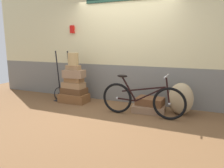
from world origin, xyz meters
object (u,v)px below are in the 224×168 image
at_px(suitcase_3, 74,80).
at_px(suitcase_5, 73,67).
at_px(suitcase_4, 74,74).
at_px(suitcase_0, 74,98).
at_px(wicker_basket, 73,59).
at_px(bicycle, 142,100).
at_px(suitcase_1, 74,91).
at_px(suitcase_6, 149,109).
at_px(luggage_trolley, 64,90).
at_px(suitcase_7, 150,101).
at_px(suitcase_2, 74,85).
at_px(burlap_sack, 181,99).

xyz_separation_m(suitcase_3, suitcase_5, (-0.00, -0.01, 0.31)).
bearing_deg(suitcase_4, suitcase_0, 166.04).
relative_size(wicker_basket, bicycle, 0.17).
bearing_deg(suitcase_1, suitcase_0, -67.30).
distance_m(suitcase_3, bicycle, 1.90).
height_order(suitcase_0, suitcase_6, suitcase_0).
distance_m(suitcase_3, wicker_basket, 0.52).
xyz_separation_m(suitcase_1, suitcase_6, (1.94, -0.04, -0.22)).
bearing_deg(wicker_basket, suitcase_1, 128.42).
bearing_deg(suitcase_3, luggage_trolley, 174.72).
xyz_separation_m(suitcase_7, luggage_trolley, (-2.29, 0.03, 0.06)).
relative_size(suitcase_2, suitcase_3, 1.25).
height_order(suitcase_3, suitcase_6, suitcase_3).
xyz_separation_m(suitcase_6, suitcase_7, (0.01, 0.05, 0.15)).
distance_m(suitcase_3, burlap_sack, 2.58).
height_order(luggage_trolley, burlap_sack, luggage_trolley).
xyz_separation_m(suitcase_2, burlap_sack, (2.58, 0.10, -0.11)).
xyz_separation_m(suitcase_7, bicycle, (-0.09, -0.38, 0.12)).
relative_size(suitcase_1, suitcase_3, 1.38).
relative_size(suitcase_1, suitcase_4, 1.21).
distance_m(suitcase_0, wicker_basket, 0.98).
bearing_deg(suitcase_6, burlap_sack, 3.64).
bearing_deg(luggage_trolley, suitcase_2, -11.17).
xyz_separation_m(suitcase_0, bicycle, (1.86, -0.34, 0.24)).
height_order(suitcase_0, bicycle, bicycle).
bearing_deg(suitcase_6, suitcase_7, 67.24).
bearing_deg(suitcase_0, suitcase_2, 130.02).
bearing_deg(suitcase_5, suitcase_7, -1.41).
xyz_separation_m(suitcase_5, burlap_sack, (2.57, 0.09, -0.55)).
bearing_deg(suitcase_0, suitcase_4, -8.90).
height_order(wicker_basket, bicycle, wicker_basket).
xyz_separation_m(suitcase_4, burlap_sack, (2.54, 0.11, -0.39)).
height_order(luggage_trolley, bicycle, luggage_trolley).
bearing_deg(suitcase_0, suitcase_3, 78.92).
bearing_deg(bicycle, suitcase_1, 168.54).
bearing_deg(suitcase_1, luggage_trolley, 178.46).
xyz_separation_m(suitcase_3, bicycle, (1.85, -0.37, -0.22)).
relative_size(suitcase_7, bicycle, 0.33).
height_order(suitcase_5, suitcase_6, suitcase_5).
bearing_deg(wicker_basket, suitcase_6, -0.49).
xyz_separation_m(suitcase_3, suitcase_6, (1.92, -0.03, -0.50)).
xyz_separation_m(suitcase_5, wicker_basket, (0.01, -0.01, 0.21)).
height_order(suitcase_2, suitcase_5, suitcase_5).
height_order(suitcase_0, burlap_sack, burlap_sack).
bearing_deg(suitcase_0, burlap_sack, 2.29).
bearing_deg(suitcase_4, suitcase_5, 140.97).
distance_m(burlap_sack, bicycle, 0.85).
bearing_deg(suitcase_5, suitcase_1, 123.20).
xyz_separation_m(suitcase_2, suitcase_5, (0.00, 0.01, 0.44)).
xyz_separation_m(suitcase_6, burlap_sack, (0.65, 0.11, 0.26)).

